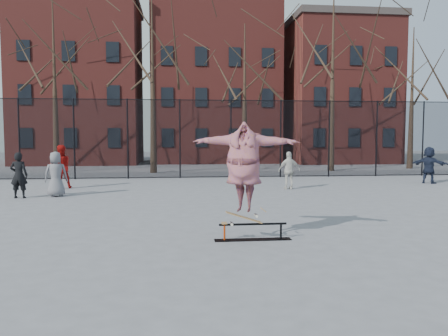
{
  "coord_description": "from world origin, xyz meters",
  "views": [
    {
      "loc": [
        -1.5,
        -9.22,
        2.17
      ],
      "look_at": [
        -0.37,
        1.5,
        1.36
      ],
      "focal_mm": 35.0,
      "sensor_mm": 36.0,
      "label": 1
    }
  ],
  "objects": [
    {
      "name": "ground",
      "position": [
        0.0,
        0.0,
        0.0
      ],
      "size": [
        100.0,
        100.0,
        0.0
      ],
      "primitive_type": "plane",
      "color": "slate"
    },
    {
      "name": "skate_rail",
      "position": [
        0.04,
        -0.39,
        0.14
      ],
      "size": [
        1.61,
        0.25,
        0.35
      ],
      "color": "black",
      "rests_on": "ground"
    },
    {
      "name": "skateboard",
      "position": [
        -0.16,
        -0.39,
        0.4
      ],
      "size": [
        0.84,
        0.2,
        0.1
      ],
      "primitive_type": null,
      "color": "olive",
      "rests_on": "skate_rail"
    },
    {
      "name": "skater",
      "position": [
        -0.16,
        -0.39,
        1.38
      ],
      "size": [
        2.34,
        1.41,
        1.85
      ],
      "primitive_type": "imported",
      "rotation": [
        0.0,
        0.0,
        -0.38
      ],
      "color": "#473483",
      "rests_on": "skateboard"
    },
    {
      "name": "bystander_grey",
      "position": [
        -5.82,
        6.74,
        0.8
      ],
      "size": [
        0.86,
        0.64,
        1.61
      ],
      "primitive_type": "imported",
      "rotation": [
        0.0,
        0.0,
        3.31
      ],
      "color": "slate",
      "rests_on": "ground"
    },
    {
      "name": "bystander_black",
      "position": [
        -6.99,
        6.47,
        0.8
      ],
      "size": [
        0.59,
        0.39,
        1.59
      ],
      "primitive_type": "imported",
      "rotation": [
        0.0,
        0.0,
        3.13
      ],
      "color": "black",
      "rests_on": "ground"
    },
    {
      "name": "bystander_red",
      "position": [
        -6.29,
        9.16,
        0.89
      ],
      "size": [
        1.08,
        0.99,
        1.78
      ],
      "primitive_type": "imported",
      "rotation": [
        0.0,
        0.0,
        3.61
      ],
      "color": "#A8120E",
      "rests_on": "ground"
    },
    {
      "name": "bystander_white",
      "position": [
        2.97,
        7.96,
        0.76
      ],
      "size": [
        0.9,
        0.4,
        1.53
      ],
      "primitive_type": "imported",
      "rotation": [
        0.0,
        0.0,
        3.17
      ],
      "color": "beige",
      "rests_on": "ground"
    },
    {
      "name": "bystander_navy",
      "position": [
        9.82,
        9.4,
        0.83
      ],
      "size": [
        1.41,
        1.47,
        1.67
      ],
      "primitive_type": "imported",
      "rotation": [
        0.0,
        0.0,
        2.32
      ],
      "color": "#192033",
      "rests_on": "ground"
    },
    {
      "name": "fence",
      "position": [
        -0.01,
        13.0,
        2.05
      ],
      "size": [
        34.03,
        0.07,
        4.0
      ],
      "color": "black",
      "rests_on": "ground"
    },
    {
      "name": "tree_row",
      "position": [
        -0.25,
        17.15,
        7.36
      ],
      "size": [
        33.66,
        7.46,
        10.67
      ],
      "color": "black",
      "rests_on": "ground"
    },
    {
      "name": "rowhouses",
      "position": [
        0.72,
        26.0,
        6.06
      ],
      "size": [
        29.0,
        7.0,
        13.0
      ],
      "color": "maroon",
      "rests_on": "ground"
    }
  ]
}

